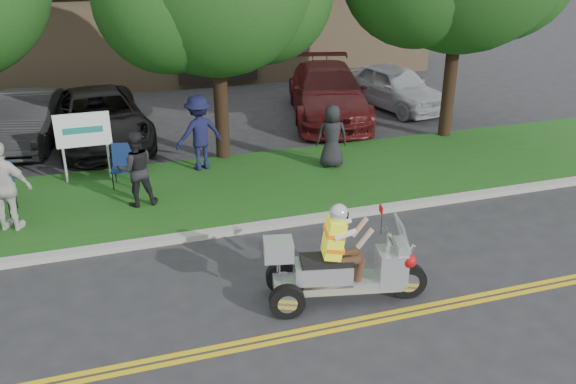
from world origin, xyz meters
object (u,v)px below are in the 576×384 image
object	(u,v)px
lawn_chair_b	(123,162)
parked_car_right	(328,93)
spectator_adult_right	(5,187)
parked_car_far_right	(395,87)
parked_car_mid	(99,118)
parked_car_left	(28,120)
spectator_adult_mid	(136,169)
trike_scooter	(339,269)

from	to	relation	value
lawn_chair_b	parked_car_right	bearing A→B (deg)	42.01
spectator_adult_right	parked_car_far_right	distance (m)	12.93
parked_car_mid	parked_car_right	xyz separation A→B (m)	(7.00, 0.34, 0.08)
spectator_adult_right	parked_car_left	world-z (taller)	spectator_adult_right
spectator_adult_right	parked_car_far_right	xyz separation A→B (m)	(11.48, 5.95, -0.31)
lawn_chair_b	parked_car_far_right	distance (m)	10.10
parked_car_right	lawn_chair_b	bearing A→B (deg)	-135.38
spectator_adult_mid	parked_car_far_right	world-z (taller)	spectator_adult_mid
trike_scooter	parked_car_right	distance (m)	10.41
trike_scooter	parked_car_left	world-z (taller)	trike_scooter
lawn_chair_b	parked_car_left	size ratio (longest dim) A/B	0.23
parked_car_left	parked_car_right	distance (m)	8.92
lawn_chair_b	spectator_adult_mid	world-z (taller)	spectator_adult_mid
parked_car_left	parked_car_right	size ratio (longest dim) A/B	0.77
trike_scooter	parked_car_far_right	distance (m)	11.89
parked_car_right	parked_car_far_right	xyz separation A→B (m)	(2.56, 0.41, -0.10)
spectator_adult_right	parked_car_far_right	world-z (taller)	spectator_adult_right
lawn_chair_b	parked_car_far_right	size ratio (longest dim) A/B	0.23
trike_scooter	lawn_chair_b	xyz separation A→B (m)	(-3.00, 5.91, 0.03)
trike_scooter	parked_car_right	world-z (taller)	trike_scooter
trike_scooter	parked_car_far_right	world-z (taller)	trike_scooter
spectator_adult_right	parked_car_left	xyz separation A→B (m)	(-0.00, 5.74, -0.32)
trike_scooter	spectator_adult_mid	size ratio (longest dim) A/B	1.63
trike_scooter	spectator_adult_mid	xyz separation A→B (m)	(-2.79, 4.65, 0.32)
spectator_adult_right	parked_car_mid	bearing A→B (deg)	-88.40
spectator_adult_mid	parked_car_right	xyz separation A→B (m)	(6.39, 5.11, -0.12)
parked_car_far_right	spectator_adult_right	bearing A→B (deg)	-165.30
trike_scooter	spectator_adult_right	distance (m)	6.81
trike_scooter	parked_car_left	distance (m)	11.29
spectator_adult_mid	parked_car_far_right	xyz separation A→B (m)	(8.95, 5.53, -0.22)
spectator_adult_mid	lawn_chair_b	bearing A→B (deg)	-83.99
parked_car_mid	parked_car_right	distance (m)	7.01
spectator_adult_right	parked_car_right	distance (m)	10.50
lawn_chair_b	parked_car_left	bearing A→B (deg)	131.51
trike_scooter	parked_car_right	xyz separation A→B (m)	(3.60, 9.77, 0.19)
parked_car_mid	parked_car_far_right	distance (m)	9.59
trike_scooter	parked_car_mid	distance (m)	10.02
spectator_adult_mid	parked_car_far_right	bearing A→B (deg)	-151.83
lawn_chair_b	parked_car_mid	bearing A→B (deg)	108.22
parked_car_mid	parked_car_left	bearing A→B (deg)	159.31
parked_car_mid	parked_car_far_right	bearing A→B (deg)	-0.64
parked_car_right	spectator_adult_mid	bearing A→B (deg)	-127.00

